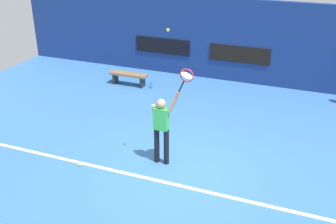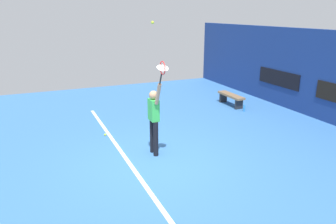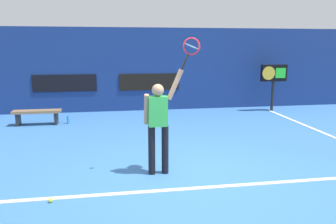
# 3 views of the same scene
# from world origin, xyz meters

# --- Properties ---
(ground_plane) EXTENTS (18.00, 18.00, 0.00)m
(ground_plane) POSITION_xyz_m (0.00, 0.00, 0.00)
(ground_plane) COLOR #3870B2
(back_wall) EXTENTS (18.00, 0.20, 3.01)m
(back_wall) POSITION_xyz_m (0.00, 6.50, 1.50)
(back_wall) COLOR navy
(back_wall) RESTS_ON ground_plane
(sponsor_banner_center) EXTENTS (2.20, 0.03, 0.60)m
(sponsor_banner_center) POSITION_xyz_m (0.00, 6.38, 1.06)
(sponsor_banner_center) COLOR black
(sponsor_banner_portside) EXTENTS (2.20, 0.03, 0.60)m
(sponsor_banner_portside) POSITION_xyz_m (-3.00, 6.38, 1.07)
(sponsor_banner_portside) COLOR black
(court_baseline) EXTENTS (10.00, 0.10, 0.01)m
(court_baseline) POSITION_xyz_m (0.00, -0.57, 0.01)
(court_baseline) COLOR white
(court_baseline) RESTS_ON ground_plane
(court_sideline) EXTENTS (0.10, 7.00, 0.01)m
(court_sideline) POSITION_xyz_m (4.38, 2.00, 0.01)
(court_sideline) COLOR white
(court_sideline) RESTS_ON ground_plane
(tennis_player) EXTENTS (0.72, 0.31, 1.96)m
(tennis_player) POSITION_xyz_m (-0.49, 0.20, 1.01)
(tennis_player) COLOR black
(tennis_player) RESTS_ON ground_plane
(tennis_racket) EXTENTS (0.41, 0.27, 0.62)m
(tennis_racket) POSITION_xyz_m (0.10, 0.20, 2.32)
(tennis_racket) COLOR black
(scoreboard_clock) EXTENTS (0.96, 0.20, 1.70)m
(scoreboard_clock) POSITION_xyz_m (4.45, 5.55, 1.32)
(scoreboard_clock) COLOR black
(scoreboard_clock) RESTS_ON ground_plane
(court_bench) EXTENTS (1.40, 0.36, 0.45)m
(court_bench) POSITION_xyz_m (-3.61, 4.64, 0.34)
(court_bench) COLOR olive
(court_bench) RESTS_ON ground_plane
(water_bottle) EXTENTS (0.07, 0.07, 0.24)m
(water_bottle) POSITION_xyz_m (-2.71, 4.64, 0.12)
(water_bottle) COLOR #338CD8
(water_bottle) RESTS_ON ground_plane
(spare_ball) EXTENTS (0.07, 0.07, 0.07)m
(spare_ball) POSITION_xyz_m (-2.28, -0.69, 0.03)
(spare_ball) COLOR #CCE033
(spare_ball) RESTS_ON ground_plane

